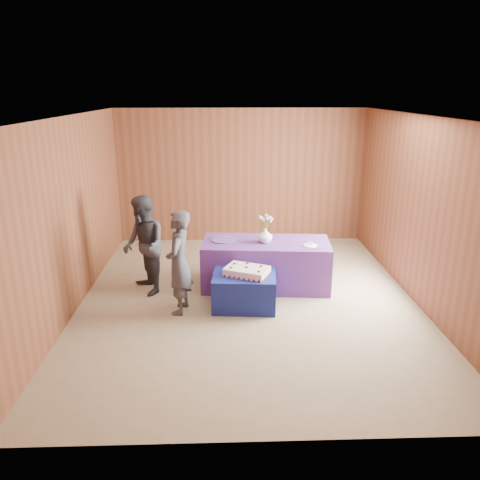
{
  "coord_description": "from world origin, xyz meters",
  "views": [
    {
      "loc": [
        -0.35,
        -6.46,
        3.04
      ],
      "look_at": [
        -0.12,
        0.1,
        0.92
      ],
      "focal_mm": 35.0,
      "sensor_mm": 36.0,
      "label": 1
    }
  ],
  "objects_px": {
    "guest_right": "(144,246)",
    "cake_table": "(244,290)",
    "guest_left": "(179,263)",
    "sheet_cake": "(247,271)",
    "serving_table": "(266,264)",
    "vase": "(265,235)"
  },
  "relations": [
    {
      "from": "sheet_cake",
      "to": "cake_table",
      "type": "bearing_deg",
      "value": -164.38
    },
    {
      "from": "guest_right",
      "to": "cake_table",
      "type": "bearing_deg",
      "value": 43.42
    },
    {
      "from": "serving_table",
      "to": "sheet_cake",
      "type": "xyz_separation_m",
      "value": [
        -0.34,
        -0.75,
        0.18
      ]
    },
    {
      "from": "guest_left",
      "to": "guest_right",
      "type": "xyz_separation_m",
      "value": [
        -0.59,
        0.69,
        0.03
      ]
    },
    {
      "from": "serving_table",
      "to": "vase",
      "type": "distance_m",
      "value": 0.49
    },
    {
      "from": "vase",
      "to": "guest_left",
      "type": "height_order",
      "value": "guest_left"
    },
    {
      "from": "guest_left",
      "to": "cake_table",
      "type": "bearing_deg",
      "value": 107.1
    },
    {
      "from": "serving_table",
      "to": "sheet_cake",
      "type": "height_order",
      "value": "serving_table"
    },
    {
      "from": "vase",
      "to": "serving_table",
      "type": "bearing_deg",
      "value": 61.16
    },
    {
      "from": "vase",
      "to": "guest_left",
      "type": "xyz_separation_m",
      "value": [
        -1.28,
        -0.84,
        -0.12
      ]
    },
    {
      "from": "vase",
      "to": "guest_right",
      "type": "xyz_separation_m",
      "value": [
        -1.87,
        -0.15,
        -0.1
      ]
    },
    {
      "from": "cake_table",
      "to": "vase",
      "type": "height_order",
      "value": "vase"
    },
    {
      "from": "vase",
      "to": "cake_table",
      "type": "bearing_deg",
      "value": -116.79
    },
    {
      "from": "vase",
      "to": "guest_right",
      "type": "distance_m",
      "value": 1.88
    },
    {
      "from": "cake_table",
      "to": "guest_right",
      "type": "bearing_deg",
      "value": 164.36
    },
    {
      "from": "serving_table",
      "to": "guest_right",
      "type": "relative_size",
      "value": 1.3
    },
    {
      "from": "serving_table",
      "to": "vase",
      "type": "bearing_deg",
      "value": -113.94
    },
    {
      "from": "cake_table",
      "to": "serving_table",
      "type": "xyz_separation_m",
      "value": [
        0.38,
        0.74,
        0.12
      ]
    },
    {
      "from": "sheet_cake",
      "to": "guest_left",
      "type": "bearing_deg",
      "value": -147.68
    },
    {
      "from": "guest_left",
      "to": "sheet_cake",
      "type": "bearing_deg",
      "value": 106.46
    },
    {
      "from": "vase",
      "to": "guest_left",
      "type": "bearing_deg",
      "value": -146.67
    },
    {
      "from": "sheet_cake",
      "to": "guest_left",
      "type": "distance_m",
      "value": 0.98
    }
  ]
}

